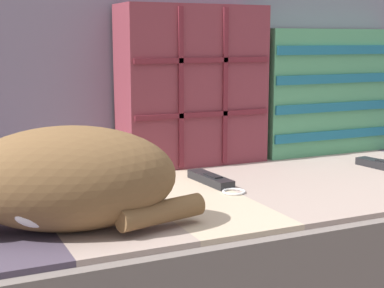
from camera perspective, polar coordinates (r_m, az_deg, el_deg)
The scene contains 7 objects.
couch at distance 1.44m, azimuth 5.28°, elevation -10.32°, with size 1.90×0.79×0.37m.
sofa_backrest at distance 1.64m, azimuth -0.28°, elevation 7.58°, with size 1.86×0.14×0.48m.
throw_pillow_quilted at distance 1.49m, azimuth 0.03°, elevation 5.68°, with size 0.37×0.14×0.40m.
throw_pillow_striped at distance 1.72m, azimuth 13.54°, elevation 5.07°, with size 0.48×0.14×0.34m.
sleeping_cat at distance 0.99m, azimuth -12.73°, elevation -3.64°, with size 0.42×0.26×0.18m.
game_remote_near at distance 1.29m, azimuth 1.97°, elevation -3.52°, with size 0.06×0.19×0.02m.
game_remote_far at distance 1.51m, azimuth 18.14°, elevation -2.00°, with size 0.07×0.19×0.02m.
Camera 1 is at (-0.68, -1.01, 0.68)m, focal length 55.00 mm.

